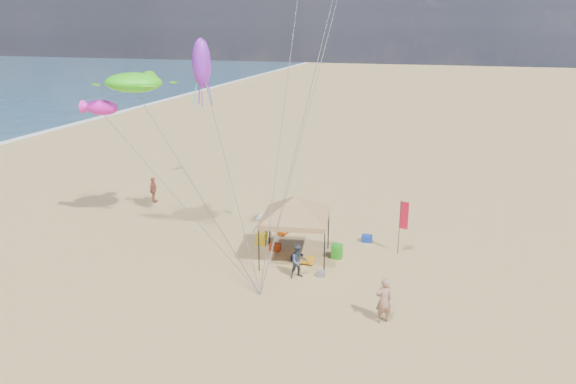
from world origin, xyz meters
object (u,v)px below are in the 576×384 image
at_px(feather_flag, 403,218).
at_px(person_near_a, 384,300).
at_px(cooler_red, 275,247).
at_px(person_far_a, 153,190).
at_px(chair_green, 337,251).
at_px(cooler_blue, 367,239).
at_px(chair_yellow, 262,238).
at_px(person_near_c, 262,229).
at_px(beach_cart, 305,260).
at_px(person_near_b, 298,261).
at_px(canopy_tent, 295,198).

xyz_separation_m(feather_flag, person_near_a, (-0.06, -6.92, -0.97)).
xyz_separation_m(cooler_red, person_far_a, (-10.08, 5.27, 0.66)).
bearing_deg(chair_green, person_near_a, -61.53).
distance_m(feather_flag, cooler_blue, 2.79).
bearing_deg(chair_green, chair_yellow, 172.82).
xyz_separation_m(cooler_red, person_near_c, (-0.93, 0.64, 0.66)).
height_order(cooler_blue, chair_green, chair_green).
xyz_separation_m(beach_cart, person_near_c, (-2.80, 1.73, 0.65)).
height_order(person_near_b, person_far_a, person_far_a).
distance_m(canopy_tent, chair_green, 3.55).
bearing_deg(cooler_blue, cooler_red, -149.97).
bearing_deg(chair_yellow, beach_cart, -30.46).
bearing_deg(person_far_a, cooler_red, -126.67).
xyz_separation_m(chair_yellow, person_far_a, (-9.16, 4.72, 0.50)).
height_order(beach_cart, person_near_c, person_near_c).
xyz_separation_m(canopy_tent, chair_yellow, (-2.21, 1.29, -2.86)).
height_order(canopy_tent, person_near_c, canopy_tent).
distance_m(cooler_red, person_far_a, 11.40).
bearing_deg(person_far_a, person_near_a, -132.42).
xyz_separation_m(chair_yellow, person_near_a, (7.15, -6.01, 0.59)).
distance_m(cooler_red, person_near_c, 1.31).
distance_m(beach_cart, person_near_c, 3.35).
distance_m(beach_cart, person_near_b, 1.67).
bearing_deg(person_near_b, cooler_red, 91.92).
bearing_deg(feather_flag, chair_yellow, -172.87).
relative_size(feather_flag, person_near_b, 1.78).
relative_size(person_near_b, person_near_c, 0.94).
height_order(person_near_a, person_near_c, person_near_a).
bearing_deg(cooler_red, person_near_c, 145.39).
relative_size(canopy_tent, beach_cart, 6.86).
distance_m(cooler_blue, beach_cart, 4.40).
bearing_deg(cooler_blue, person_near_c, -160.44).
distance_m(cooler_blue, person_near_c, 5.67).
bearing_deg(person_near_b, canopy_tent, 75.04).
xyz_separation_m(chair_green, chair_yellow, (-4.17, 0.53, 0.00)).
height_order(feather_flag, person_near_c, feather_flag).
relative_size(cooler_blue, person_near_b, 0.34).
xyz_separation_m(person_near_b, person_near_c, (-2.91, 3.28, 0.05)).
relative_size(cooler_red, person_far_a, 0.32).
bearing_deg(canopy_tent, chair_yellow, 149.64).
height_order(canopy_tent, person_far_a, canopy_tent).
height_order(cooler_blue, chair_yellow, chair_yellow).
distance_m(feather_flag, person_near_a, 6.98).
bearing_deg(beach_cart, person_near_c, 148.32).
bearing_deg(chair_yellow, person_near_b, -47.69).
height_order(cooler_red, person_near_c, person_near_c).
bearing_deg(cooler_red, person_near_a, -41.25).
height_order(person_near_a, person_near_b, person_near_a).
relative_size(cooler_red, person_near_b, 0.34).
bearing_deg(feather_flag, chair_green, -154.82).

